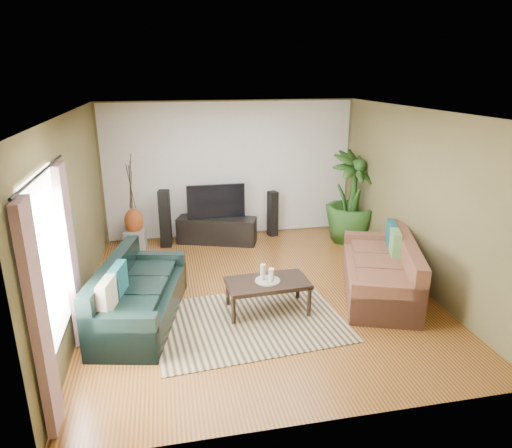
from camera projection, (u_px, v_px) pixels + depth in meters
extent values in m
plane|color=#8E5F24|center=(259.00, 293.00, 6.94)|extent=(5.50, 5.50, 0.00)
plane|color=white|center=(259.00, 112.00, 6.09)|extent=(5.50, 5.50, 0.00)
plane|color=brown|center=(230.00, 170.00, 9.07)|extent=(5.00, 0.00, 5.00)
plane|color=brown|center=(324.00, 296.00, 3.96)|extent=(5.00, 0.00, 5.00)
plane|color=brown|center=(74.00, 219.00, 6.04)|extent=(0.00, 5.50, 5.50)
plane|color=brown|center=(418.00, 199.00, 6.99)|extent=(0.00, 5.50, 5.50)
plane|color=white|center=(230.00, 170.00, 9.06)|extent=(4.90, 0.00, 4.90)
plane|color=white|center=(49.00, 262.00, 4.54)|extent=(0.00, 1.80, 1.80)
cube|color=gray|center=(39.00, 322.00, 3.93)|extent=(0.08, 0.35, 2.20)
cube|color=gray|center=(71.00, 257.00, 5.33)|extent=(0.08, 0.35, 2.20)
cylinder|color=black|center=(40.00, 173.00, 4.27)|extent=(0.03, 1.90, 0.03)
cube|color=black|center=(140.00, 291.00, 6.08)|extent=(1.30, 2.19, 0.85)
cube|color=brown|center=(379.00, 266.00, 6.86)|extent=(1.63, 2.34, 0.85)
cube|color=tan|center=(249.00, 321.00, 6.15)|extent=(2.65, 1.99, 0.01)
cube|color=black|center=(267.00, 296.00, 6.36)|extent=(1.16, 0.68, 0.46)
cylinder|color=gray|center=(268.00, 281.00, 6.29)|extent=(0.35, 0.35, 0.02)
cylinder|color=beige|center=(263.00, 272.00, 6.27)|extent=(0.07, 0.07, 0.23)
cylinder|color=beige|center=(271.00, 275.00, 6.23)|extent=(0.07, 0.07, 0.17)
cylinder|color=beige|center=(272.00, 273.00, 6.33)|extent=(0.07, 0.07, 0.14)
cube|color=black|center=(217.00, 230.00, 8.94)|extent=(1.59, 0.93, 0.51)
cube|color=black|center=(216.00, 201.00, 8.78)|extent=(1.12, 0.06, 0.66)
cube|color=black|center=(165.00, 219.00, 8.66)|extent=(0.23, 0.25, 1.11)
cube|color=black|center=(273.00, 214.00, 9.27)|extent=(0.21, 0.22, 0.93)
imported|color=#204416|center=(352.00, 198.00, 8.85)|extent=(1.33, 1.33, 1.77)
cylinder|color=black|center=(349.00, 234.00, 9.09)|extent=(0.33, 0.33, 0.25)
cube|color=gray|center=(135.00, 239.00, 8.65)|extent=(0.41, 0.41, 0.38)
ellipsoid|color=#99431B|center=(134.00, 221.00, 8.54)|extent=(0.35, 0.35, 0.48)
cube|color=brown|center=(118.00, 284.00, 6.69)|extent=(0.47, 0.47, 0.48)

